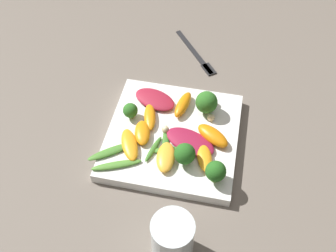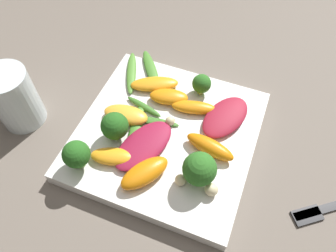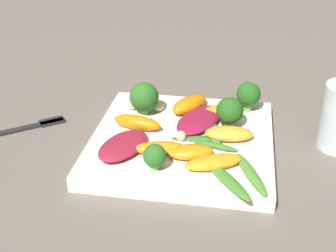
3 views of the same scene
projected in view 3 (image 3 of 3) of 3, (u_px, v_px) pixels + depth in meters
The scene contains 24 objects.
ground_plane at pixel (182, 148), 0.66m from camera, with size 2.40×2.40×0.00m, color #6B6056.
plate at pixel (182, 142), 0.66m from camera, with size 0.25×0.25×0.02m.
fork at pixel (21, 127), 0.71m from camera, with size 0.12×0.15×0.01m.
radicchio_leaf_0 at pixel (199, 120), 0.68m from camera, with size 0.11×0.08×0.01m.
radicchio_leaf_1 at pixel (123, 145), 0.61m from camera, with size 0.10×0.08×0.01m.
orange_segment_0 at pixel (214, 162), 0.58m from camera, with size 0.06×0.08×0.01m.
orange_segment_1 at pixel (159, 148), 0.61m from camera, with size 0.04×0.07×0.02m.
orange_segment_2 at pixel (190, 104), 0.71m from camera, with size 0.07×0.06×0.02m.
orange_segment_3 at pixel (222, 111), 0.70m from camera, with size 0.04×0.07×0.02m.
orange_segment_4 at pixel (229, 134), 0.64m from camera, with size 0.04×0.07×0.02m.
orange_segment_5 at pixel (137, 122), 0.66m from camera, with size 0.04×0.07×0.02m.
orange_segment_6 at pixel (191, 152), 0.60m from camera, with size 0.04×0.06×0.02m.
broccoli_floret_0 at pixel (155, 156), 0.57m from camera, with size 0.03×0.03×0.03m.
broccoli_floret_1 at pixel (144, 97), 0.69m from camera, with size 0.04×0.04×0.05m.
broccoli_floret_2 at pixel (248, 95), 0.70m from camera, with size 0.04×0.04×0.05m.
broccoli_floret_3 at pixel (230, 111), 0.66m from camera, with size 0.04×0.04×0.05m.
arugula_sprig_0 at pixel (228, 180), 0.55m from camera, with size 0.08×0.07×0.01m.
arugula_sprig_1 at pixel (200, 138), 0.64m from camera, with size 0.03×0.08×0.00m.
arugula_sprig_2 at pixel (251, 173), 0.56m from camera, with size 0.09×0.05×0.01m.
arugula_sprig_3 at pixel (215, 146), 0.62m from camera, with size 0.03×0.06×0.01m.
arugula_sprig_4 at pixel (214, 130), 0.65m from camera, with size 0.09×0.04×0.01m.
macadamia_nut_0 at pixel (132, 104), 0.72m from camera, with size 0.02×0.02×0.02m.
macadamia_nut_1 at pixel (159, 107), 0.71m from camera, with size 0.01×0.01×0.01m.
macadamia_nut_2 at pixel (184, 136), 0.63m from camera, with size 0.01×0.01×0.01m.
Camera 3 is at (-0.56, -0.07, 0.35)m, focal length 50.00 mm.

